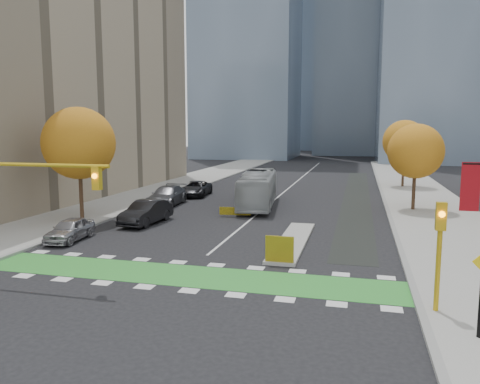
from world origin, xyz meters
The scene contains 23 objects.
ground centered at (0.00, 0.00, 0.00)m, with size 300.00×300.00×0.00m, color black.
sidewalk_west centered at (-13.50, 20.00, 0.07)m, with size 7.00×120.00×0.15m, color gray.
sidewalk_east centered at (13.50, 20.00, 0.07)m, with size 7.00×120.00×0.15m, color gray.
curb_west centered at (-10.00, 20.00, 0.07)m, with size 0.30×120.00×0.16m, color gray.
curb_east centered at (10.00, 20.00, 0.07)m, with size 0.30×120.00×0.16m, color gray.
bike_crossing centered at (0.00, 1.50, 0.01)m, with size 20.00×3.00×0.01m, color #2E8C2F.
centre_line centered at (0.00, 40.00, 0.01)m, with size 0.15×70.00×0.01m, color silver.
bike_lane_paint centered at (7.50, 30.00, 0.01)m, with size 2.50×50.00×0.01m, color black.
median_island centered at (4.00, 9.00, 0.08)m, with size 1.60×10.00×0.16m, color gray.
hazard_board centered at (4.00, 4.20, 0.80)m, with size 1.40×0.12×1.30m, color yellow.
building_west centered at (-24.00, 22.00, 12.50)m, with size 16.00×44.00×25.00m, color gray.
tower_nw centered at (-18.00, 90.00, 35.00)m, with size 22.00×22.00×70.00m, color #47566B.
tower_ne centered at (20.00, 85.00, 30.00)m, with size 18.00×24.00×60.00m, color #47566B.
tower_far centered at (-4.00, 140.00, 40.00)m, with size 26.00×26.00×80.00m, color #47566B.
tree_west centered at (-12.00, 12.00, 5.62)m, with size 5.20×5.20×8.22m.
tree_east_near centered at (12.00, 22.00, 4.86)m, with size 4.40×4.40×7.08m.
tree_east_far centered at (12.50, 38.00, 5.24)m, with size 4.80×4.80×7.65m.
traffic_signal_east centered at (10.50, -0.51, 2.73)m, with size 0.35×0.43×4.10m.
bus centered at (-0.74, 21.13, 1.52)m, with size 2.56×10.94×3.05m, color #9CA1A3.
parked_car_a centered at (-9.00, 6.12, 0.68)m, with size 1.61×4.00×1.36m, color #9A9A9F.
parked_car_b centered at (-6.78, 11.85, 0.82)m, with size 1.74×5.00×1.65m, color black.
parked_car_c centered at (-8.59, 19.73, 0.84)m, with size 2.34×5.76×1.67m, color #4F4F54.
parked_car_d centered at (-8.11, 25.80, 0.74)m, with size 2.45×5.31×1.48m, color black.
Camera 1 is at (7.66, -17.89, 6.65)m, focal length 35.00 mm.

